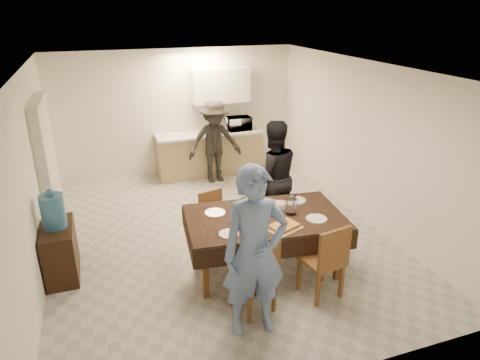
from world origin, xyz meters
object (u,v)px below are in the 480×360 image
at_px(wine_bottle, 260,205).
at_px(water_pitcher, 291,206).
at_px(microwave, 239,123).
at_px(person_far, 272,176).
at_px(water_jug, 53,212).
at_px(person_near, 255,253).
at_px(person_kitchen, 215,142).
at_px(savoury_tart, 284,226).
at_px(dining_table, 265,219).
at_px(console, 60,251).

xyz_separation_m(wine_bottle, water_pitcher, (0.40, -0.10, -0.04)).
relative_size(microwave, person_far, 0.28).
height_order(water_pitcher, microwave, microwave).
relative_size(water_jug, person_near, 0.23).
relative_size(person_far, person_kitchen, 1.07).
relative_size(water_pitcher, savoury_tart, 0.55).
relative_size(dining_table, wine_bottle, 7.25).
distance_m(dining_table, wine_bottle, 0.20).
bearing_deg(person_kitchen, person_far, -82.32).
bearing_deg(water_pitcher, dining_table, 171.87).
distance_m(water_pitcher, person_kitchen, 3.34).
height_order(dining_table, console, dining_table).
xyz_separation_m(water_jug, water_pitcher, (2.97, -0.78, -0.04)).
xyz_separation_m(dining_table, savoury_tart, (0.10, -0.38, 0.06)).
distance_m(person_near, person_far, 2.37).
distance_m(water_jug, person_far, 3.18).
bearing_deg(savoury_tart, person_far, 72.53).
distance_m(wine_bottle, person_kitchen, 3.25).
distance_m(microwave, person_near, 5.00).
xyz_separation_m(water_jug, microwave, (3.53, 3.00, 0.09)).
xyz_separation_m(dining_table, wine_bottle, (-0.05, 0.05, 0.19)).
height_order(dining_table, person_far, person_far).
bearing_deg(water_jug, dining_table, -15.61).
bearing_deg(person_far, water_jug, 9.88).
height_order(water_jug, person_far, person_far).
height_order(wine_bottle, person_near, person_near).
relative_size(dining_table, person_far, 1.21).
bearing_deg(person_far, console, 9.88).
height_order(dining_table, savoury_tart, savoury_tart).
height_order(console, microwave, microwave).
distance_m(savoury_tart, microwave, 4.20).
bearing_deg(person_near, water_pitcher, 52.33).
relative_size(console, water_jug, 1.77).
height_order(dining_table, microwave, microwave).
relative_size(console, water_pitcher, 3.58).
bearing_deg(savoury_tart, dining_table, 104.74).
bearing_deg(savoury_tart, person_near, -134.13).
bearing_deg(microwave, wine_bottle, 75.34).
bearing_deg(water_pitcher, person_far, 79.70).
height_order(person_near, person_kitchen, person_near).
xyz_separation_m(dining_table, person_kitchen, (0.25, 3.28, 0.07)).
bearing_deg(wine_bottle, water_jug, 165.14).
xyz_separation_m(dining_table, water_jug, (-2.62, 0.73, 0.19)).
distance_m(microwave, person_kitchen, 0.83).
distance_m(water_jug, person_near, 2.73).
bearing_deg(microwave, console, 40.37).
xyz_separation_m(console, savoury_tart, (2.72, -1.11, 0.46)).
relative_size(wine_bottle, person_kitchen, 0.18).
height_order(console, person_near, person_near).
bearing_deg(microwave, savoury_tart, 78.81).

